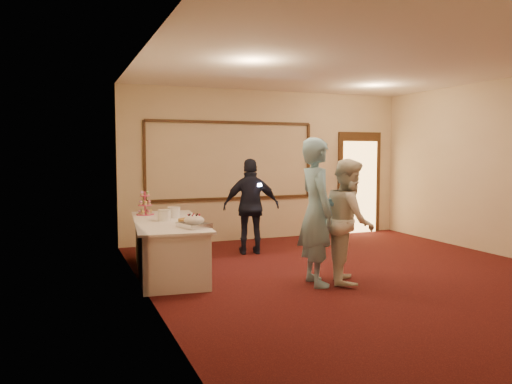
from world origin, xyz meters
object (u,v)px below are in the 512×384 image
Objects in this scene: plate_stack_a at (164,215)px; tart at (188,221)px; buffet_table at (168,246)px; pavlova_tray at (194,222)px; cupcake_stand at (145,206)px; plate_stack_b at (174,212)px; man at (317,212)px; woman at (349,221)px; guest at (251,206)px.

plate_stack_a reaches higher than tart.
pavlova_tray reaches higher than buffet_table.
cupcake_stand reaches higher than plate_stack_b.
plate_stack_b is at bearing 50.43° from man.
buffet_table is 0.58m from tart.
cupcake_stand is 0.63m from plate_stack_b.
plate_stack_a is 2.63m from woman.
buffet_table is 2.63m from woman.
buffet_table is at bearing 103.18° from pavlova_tray.
guest is (-0.55, 2.25, -0.01)m from woman.
buffet_table is 8.33× the size of tart.
plate_stack_b is (0.15, 0.28, 0.46)m from buffet_table.
plate_stack_a is at bearing 106.81° from pavlova_tray.
pavlova_tray is at bearing -76.82° from buffet_table.
plate_stack_a is at bearing -175.82° from buffet_table.
cupcake_stand is at bearing 124.62° from plate_stack_b.
plate_stack_a is at bearing -125.52° from plate_stack_b.
plate_stack_a is 0.11× the size of woman.
woman is at bearing -32.87° from buffet_table.
pavlova_tray is 2.52× the size of plate_stack_a.
plate_stack_b is 1.58m from guest.
woman is at bearing -17.18° from pavlova_tray.
cupcake_stand is 2.11× the size of plate_stack_b.
woman is (1.97, -1.05, 0.04)m from tart.
pavlova_tray is 1.58× the size of tart.
man is 1.16× the size of woman.
cupcake_stand is at bearing 74.24° from woman.
plate_stack_a is 0.10× the size of man.
tart is 2.24m from woman.
cupcake_stand is at bearing 16.83° from guest.
cupcake_stand is at bearing 100.61° from plate_stack_a.
buffet_table is 13.16× the size of plate_stack_b.
woman is (1.99, -0.62, -0.00)m from pavlova_tray.
plate_stack_b is at bearing 77.19° from woman.
pavlova_tray is 0.82m from plate_stack_a.
tart is at bearing -85.26° from plate_stack_b.
buffet_table is 5.28× the size of pavlova_tray.
pavlova_tray is 1.63m from man.
cupcake_stand is 3.24m from woman.
buffet_table is 1.53× the size of woman.
guest reaches higher than plate_stack_b.
man is (1.70, -1.36, 0.59)m from buffet_table.
plate_stack_b is 0.10× the size of man.
plate_stack_a is 0.99× the size of plate_stack_b.
cupcake_stand is 2.13× the size of plate_stack_a.
pavlova_tray is at bearing -76.27° from cupcake_stand.
woman reaches higher than cupcake_stand.
man is 2.21m from guest.
man is at bearing 111.13° from woman.
woman reaches higher than plate_stack_a.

